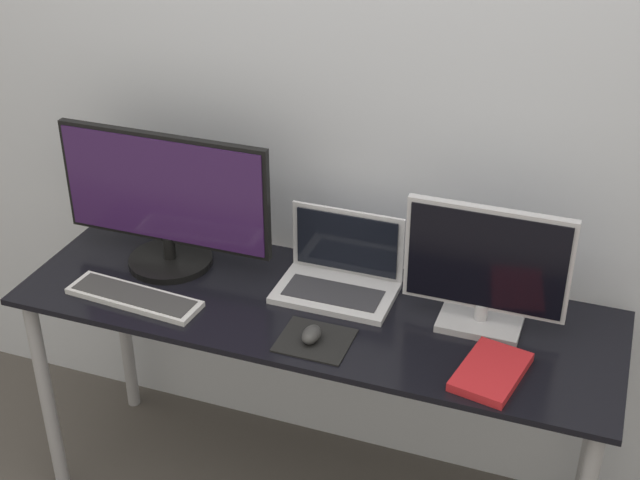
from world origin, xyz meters
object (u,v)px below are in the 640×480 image
monitor_left (165,201)px  keyboard (134,297)px  monitor_right (486,270)px  laptop (340,272)px  book (491,372)px  mouse (311,335)px

monitor_left → keyboard: size_ratio=1.61×
monitor_right → laptop: bearing=174.3°
monitor_right → monitor_left: bearing=-180.0°
book → monitor_right: bearing=107.9°
keyboard → monitor_right: bearing=12.9°
mouse → book: 0.47m
monitor_left → laptop: bearing=4.5°
monitor_left → book: (1.00, -0.21, -0.20)m
monitor_left → keyboard: (-0.00, -0.21, -0.20)m
mouse → book: bearing=2.5°
monitor_right → mouse: bearing=-150.0°
keyboard → book: bearing=0.3°
keyboard → mouse: mouse is taller
monitor_left → mouse: monitor_left is taller
laptop → mouse: (0.01, -0.27, -0.03)m
laptop → book: (0.48, -0.25, -0.04)m
laptop → mouse: 0.27m
book → monitor_left: bearing=168.2°
laptop → keyboard: bearing=-153.9°
keyboard → mouse: (0.54, -0.02, 0.01)m
mouse → keyboard: bearing=178.3°
keyboard → book: (1.01, 0.00, 0.00)m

